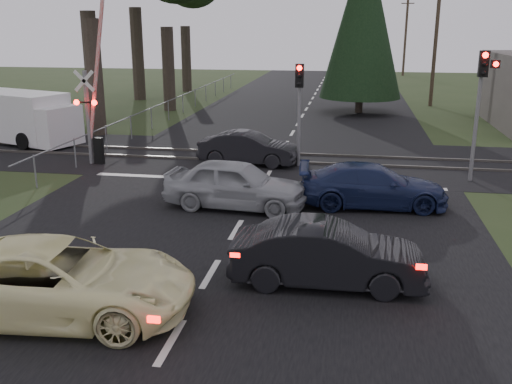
% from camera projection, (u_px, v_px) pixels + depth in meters
% --- Properties ---
extents(ground, '(120.00, 120.00, 0.00)m').
position_uv_depth(ground, '(210.00, 274.00, 13.24)').
color(ground, '#293919').
rests_on(ground, ground).
extents(road, '(14.00, 100.00, 0.01)m').
position_uv_depth(road, '(271.00, 170.00, 22.69)').
color(road, black).
rests_on(road, ground).
extents(rail_corridor, '(120.00, 8.00, 0.01)m').
position_uv_depth(rail_corridor, '(278.00, 158.00, 24.58)').
color(rail_corridor, black).
rests_on(rail_corridor, ground).
extents(stop_line, '(13.00, 0.35, 0.00)m').
position_uv_depth(stop_line, '(264.00, 181.00, 20.99)').
color(stop_line, silver).
rests_on(stop_line, ground).
extents(rail_near, '(120.00, 0.12, 0.10)m').
position_uv_depth(rail_near, '(275.00, 162.00, 23.81)').
color(rail_near, '#59544C').
rests_on(rail_near, ground).
extents(rail_far, '(120.00, 0.12, 0.10)m').
position_uv_depth(rail_far, '(280.00, 153.00, 25.32)').
color(rail_far, '#59544C').
rests_on(rail_far, ground).
extents(crossing_signal, '(1.62, 0.38, 6.96)m').
position_uv_depth(crossing_signal, '(93.00, 114.00, 23.07)').
color(crossing_signal, slate).
rests_on(crossing_signal, ground).
extents(traffic_signal_right, '(0.68, 0.48, 4.70)m').
position_uv_depth(traffic_signal_right, '(482.00, 91.00, 20.05)').
color(traffic_signal_right, slate).
rests_on(traffic_signal_right, ground).
extents(traffic_signal_center, '(0.32, 0.48, 4.10)m').
position_uv_depth(traffic_signal_center, '(299.00, 97.00, 22.38)').
color(traffic_signal_center, slate).
rests_on(traffic_signal_center, ground).
extents(utility_pole_mid, '(1.80, 0.26, 9.00)m').
position_uv_depth(utility_pole_mid, '(436.00, 37.00, 38.90)').
color(utility_pole_mid, '#4C3D2D').
rests_on(utility_pole_mid, ground).
extents(utility_pole_far, '(1.80, 0.26, 9.00)m').
position_uv_depth(utility_pole_far, '(406.00, 32.00, 62.54)').
color(utility_pole_far, '#4C3D2D').
rests_on(utility_pole_far, ground).
extents(conifer_tree, '(5.20, 5.20, 11.00)m').
position_uv_depth(conifer_tree, '(363.00, 17.00, 35.56)').
color(conifer_tree, '#473D33').
rests_on(conifer_tree, ground).
extents(fence_left, '(0.10, 36.00, 1.20)m').
position_uv_depth(fence_left, '(176.00, 116.00, 35.75)').
color(fence_left, slate).
rests_on(fence_left, ground).
extents(cream_coupe, '(5.61, 2.97, 1.50)m').
position_uv_depth(cream_coupe, '(57.00, 280.00, 11.21)').
color(cream_coupe, '#FEF8B6').
rests_on(cream_coupe, ground).
extents(dark_hatchback, '(4.29, 1.58, 1.40)m').
position_uv_depth(dark_hatchback, '(327.00, 255.00, 12.54)').
color(dark_hatchback, black).
rests_on(dark_hatchback, ground).
extents(silver_car, '(4.63, 2.21, 1.53)m').
position_uv_depth(silver_car, '(236.00, 184.00, 17.81)').
color(silver_car, '#969A9D').
rests_on(silver_car, ground).
extents(blue_sedan, '(4.77, 2.23, 1.35)m').
position_uv_depth(blue_sedan, '(373.00, 186.00, 17.97)').
color(blue_sedan, '#172045').
rests_on(blue_sedan, ground).
extents(dark_car_far, '(4.14, 1.74, 1.33)m').
position_uv_depth(dark_car_far, '(248.00, 148.00, 23.42)').
color(dark_car_far, black).
rests_on(dark_car_far, ground).
extents(white_van, '(6.60, 4.16, 2.43)m').
position_uv_depth(white_van, '(22.00, 118.00, 27.52)').
color(white_van, white).
rests_on(white_van, ground).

